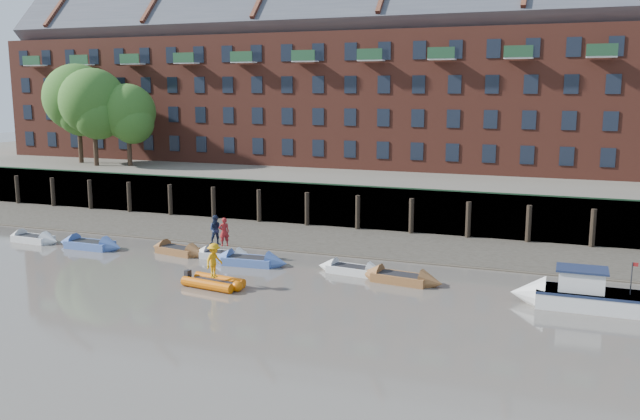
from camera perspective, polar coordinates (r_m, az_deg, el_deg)
The scene contains 19 objects.
ground at distance 31.53m, azimuth -12.67°, elevation -9.05°, with size 220.00×220.00×0.00m, color #5F5951.
foreshore at distance 46.99m, azimuth -0.54°, elevation -2.42°, with size 110.00×8.00×0.50m, color #3D382F.
mud_band at distance 43.92m, azimuth -2.15°, elevation -3.32°, with size 110.00×1.60×0.10m, color #4C4336.
river_wall at distance 50.71m, azimuth 1.26°, elevation 0.35°, with size 110.00×1.23×3.30m.
bank_terrace at distance 63.56m, azimuth 5.37°, elevation 2.31°, with size 110.00×28.00×3.20m, color #5E594D.
apartment_terrace at distance 63.98m, azimuth 5.78°, elevation 12.44°, with size 80.60×15.56×20.98m.
tree_cluster at distance 67.09m, azimuth -18.52°, elevation 8.60°, with size 11.76×7.74×9.40m.
rowboat_0 at distance 49.88m, azimuth -23.02°, elevation -2.24°, with size 4.45×1.54×1.27m.
rowboat_1 at distance 46.55m, azimuth -18.81°, elevation -2.78°, with size 4.84×1.44×1.40m.
rowboat_2 at distance 43.58m, azimuth -11.88°, elevation -3.35°, with size 4.51×2.09×1.26m.
rowboat_3 at distance 41.92m, azimuth -8.19°, elevation -3.79°, with size 4.15×1.38×1.19m.
rowboat_4 at distance 40.25m, azimuth -6.00°, elevation -4.27°, with size 4.82×1.73×1.37m.
rowboat_5 at distance 38.27m, azimuth 2.68°, elevation -5.04°, with size 4.31×1.71×1.22m.
rowboat_6 at distance 36.70m, azimuth 6.80°, elevation -5.73°, with size 4.80×1.94×1.35m.
rib_tender at distance 36.02m, azimuth -8.79°, elevation -6.06°, with size 3.47×2.03×0.59m.
motor_launch at distance 34.56m, azimuth 20.08°, elevation -6.63°, with size 5.99×2.01×2.47m.
person_rower_a at distance 41.52m, azimuth -8.08°, elevation -1.83°, with size 0.64×0.42×1.76m, color maroon.
person_rower_b at distance 41.89m, azimuth -8.73°, elevation -1.68°, with size 0.90×0.70×1.85m, color #19233F.
person_rib_crew at distance 35.64m, azimuth -8.91°, elevation -4.22°, with size 1.18×0.68×1.83m, color orange.
Camera 1 is at (16.68, -24.71, 10.25)m, focal length 38.00 mm.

